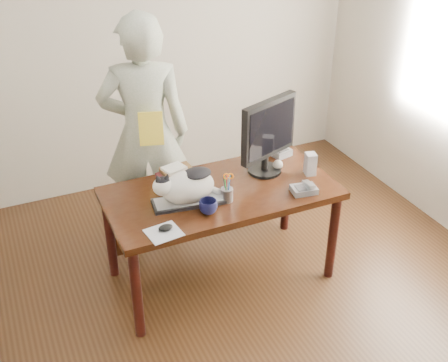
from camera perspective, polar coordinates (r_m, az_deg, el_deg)
room at (r=3.13m, az=4.13°, el=3.24°), size 4.50×4.50×4.50m
desk at (r=4.03m, az=-0.75°, el=-2.19°), size 1.60×0.80×0.75m
keyboard at (r=3.75m, az=-3.62°, el=-2.05°), size 0.50×0.24×0.03m
cat at (r=3.69m, az=-3.90°, el=-0.51°), size 0.47×0.27×0.27m
monitor at (r=3.97m, az=4.53°, el=4.90°), size 0.49×0.32×0.57m
pen_cup at (r=3.75m, az=0.29°, el=-1.24°), size 0.11×0.11×0.21m
mousepad at (r=3.49m, az=-6.14°, el=-5.24°), size 0.23×0.21×0.00m
mouse at (r=3.50m, az=-5.95°, el=-4.73°), size 0.10×0.07×0.04m
coffee_mug at (r=3.63m, az=-1.62°, el=-2.62°), size 0.15×0.15×0.10m
phone at (r=3.90m, az=8.17°, el=-0.80°), size 0.19×0.15×0.08m
speaker at (r=4.10m, az=8.77°, el=1.72°), size 0.09×0.10×0.16m
baseball at (r=4.15m, az=5.50°, el=1.66°), size 0.07×0.07×0.07m
book_stack at (r=4.04m, az=-4.89°, el=0.83°), size 0.27×0.22×0.09m
calculator at (r=4.37m, az=5.51°, el=3.08°), size 0.18×0.21×0.06m
person at (r=4.31m, az=-8.01°, el=4.76°), size 0.78×0.62×1.86m
held_book at (r=4.11m, az=-7.42°, el=5.31°), size 0.20×0.15×0.25m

